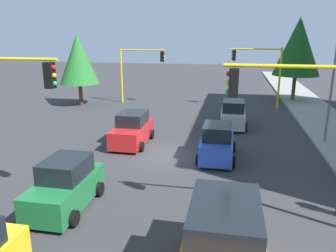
{
  "coord_description": "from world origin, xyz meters",
  "views": [
    {
      "loc": [
        17.18,
        3.31,
        6.62
      ],
      "look_at": [
        -1.89,
        -0.42,
        1.2
      ],
      "focal_mm": 35.15,
      "sensor_mm": 36.0,
      "label": 1
    }
  ],
  "objects_px": {
    "tree_opposite_side": "(78,59)",
    "street_lamp_curbside": "(335,75)",
    "tree_roadside_far": "(298,46)",
    "traffic_signal_far_right": "(139,65)",
    "car_red": "(132,130)",
    "traffic_signal_far_left": "(260,65)",
    "car_blue": "(217,143)",
    "car_silver": "(233,114)",
    "traffic_signal_near_left": "(305,114)",
    "car_green": "(65,186)"
  },
  "relations": [
    {
      "from": "tree_opposite_side",
      "to": "car_red",
      "type": "distance_m",
      "value": 13.73
    },
    {
      "from": "traffic_signal_far_right",
      "to": "traffic_signal_far_left",
      "type": "bearing_deg",
      "value": 90.0
    },
    {
      "from": "traffic_signal_near_left",
      "to": "tree_roadside_far",
      "type": "bearing_deg",
      "value": 171.04
    },
    {
      "from": "car_red",
      "to": "traffic_signal_near_left",
      "type": "bearing_deg",
      "value": 47.46
    },
    {
      "from": "traffic_signal_far_right",
      "to": "tree_opposite_side",
      "type": "xyz_separation_m",
      "value": [
        2.0,
        -5.36,
        0.59
      ]
    },
    {
      "from": "traffic_signal_far_right",
      "to": "car_silver",
      "type": "relative_size",
      "value": 1.29
    },
    {
      "from": "street_lamp_curbside",
      "to": "car_blue",
      "type": "height_order",
      "value": "street_lamp_curbside"
    },
    {
      "from": "traffic_signal_far_left",
      "to": "car_red",
      "type": "bearing_deg",
      "value": -34.03
    },
    {
      "from": "traffic_signal_near_left",
      "to": "car_blue",
      "type": "xyz_separation_m",
      "value": [
        -6.09,
        -3.04,
        -3.19
      ]
    },
    {
      "from": "traffic_signal_far_right",
      "to": "street_lamp_curbside",
      "type": "xyz_separation_m",
      "value": [
        10.39,
        14.84,
        0.56
      ]
    },
    {
      "from": "street_lamp_curbside",
      "to": "tree_roadside_far",
      "type": "xyz_separation_m",
      "value": [
        -14.39,
        0.3,
        1.14
      ]
    },
    {
      "from": "traffic_signal_near_left",
      "to": "car_silver",
      "type": "xyz_separation_m",
      "value": [
        -13.02,
        -2.23,
        -3.19
      ]
    },
    {
      "from": "traffic_signal_near_left",
      "to": "car_silver",
      "type": "bearing_deg",
      "value": -170.29
    },
    {
      "from": "traffic_signal_far_right",
      "to": "tree_roadside_far",
      "type": "bearing_deg",
      "value": 104.8
    },
    {
      "from": "street_lamp_curbside",
      "to": "car_red",
      "type": "distance_m",
      "value": 12.49
    },
    {
      "from": "traffic_signal_near_left",
      "to": "street_lamp_curbside",
      "type": "height_order",
      "value": "street_lamp_curbside"
    },
    {
      "from": "car_red",
      "to": "tree_opposite_side",
      "type": "bearing_deg",
      "value": -141.04
    },
    {
      "from": "car_red",
      "to": "car_silver",
      "type": "bearing_deg",
      "value": 131.02
    },
    {
      "from": "street_lamp_curbside",
      "to": "tree_opposite_side",
      "type": "height_order",
      "value": "street_lamp_curbside"
    },
    {
      "from": "traffic_signal_far_right",
      "to": "car_green",
      "type": "height_order",
      "value": "traffic_signal_far_right"
    },
    {
      "from": "tree_opposite_side",
      "to": "car_blue",
      "type": "height_order",
      "value": "tree_opposite_side"
    },
    {
      "from": "tree_roadside_far",
      "to": "car_silver",
      "type": "height_order",
      "value": "tree_roadside_far"
    },
    {
      "from": "traffic_signal_far_right",
      "to": "car_red",
      "type": "distance_m",
      "value": 13.01
    },
    {
      "from": "tree_roadside_far",
      "to": "car_blue",
      "type": "distance_m",
      "value": 19.71
    },
    {
      "from": "car_blue",
      "to": "car_red",
      "type": "bearing_deg",
      "value": -106.62
    },
    {
      "from": "tree_roadside_far",
      "to": "car_red",
      "type": "bearing_deg",
      "value": -36.66
    },
    {
      "from": "traffic_signal_far_left",
      "to": "car_blue",
      "type": "distance_m",
      "value": 14.55
    },
    {
      "from": "traffic_signal_near_left",
      "to": "car_red",
      "type": "relative_size",
      "value": 1.41
    },
    {
      "from": "tree_roadside_far",
      "to": "car_red",
      "type": "distance_m",
      "value": 20.86
    },
    {
      "from": "traffic_signal_far_left",
      "to": "tree_roadside_far",
      "type": "xyz_separation_m",
      "value": [
        -4.0,
        3.83,
        1.58
      ]
    },
    {
      "from": "traffic_signal_far_right",
      "to": "traffic_signal_near_left",
      "type": "height_order",
      "value": "traffic_signal_near_left"
    },
    {
      "from": "traffic_signal_far_right",
      "to": "traffic_signal_near_left",
      "type": "relative_size",
      "value": 0.92
    },
    {
      "from": "street_lamp_curbside",
      "to": "car_blue",
      "type": "bearing_deg",
      "value": -61.64
    },
    {
      "from": "tree_opposite_side",
      "to": "street_lamp_curbside",
      "type": "bearing_deg",
      "value": 67.45
    },
    {
      "from": "traffic_signal_far_right",
      "to": "car_red",
      "type": "height_order",
      "value": "traffic_signal_far_right"
    },
    {
      "from": "tree_roadside_far",
      "to": "car_silver",
      "type": "distance_m",
      "value": 13.34
    },
    {
      "from": "traffic_signal_near_left",
      "to": "traffic_signal_far_left",
      "type": "xyz_separation_m",
      "value": [
        -20.0,
        -0.04,
        -0.18
      ]
    },
    {
      "from": "car_blue",
      "to": "tree_roadside_far",
      "type": "bearing_deg",
      "value": 159.13
    },
    {
      "from": "traffic_signal_near_left",
      "to": "car_green",
      "type": "xyz_separation_m",
      "value": [
        0.41,
        -8.61,
        -3.19
      ]
    },
    {
      "from": "tree_opposite_side",
      "to": "car_red",
      "type": "height_order",
      "value": "tree_opposite_side"
    },
    {
      "from": "traffic_signal_near_left",
      "to": "car_red",
      "type": "xyz_separation_m",
      "value": [
        -7.67,
        -8.36,
        -3.19
      ]
    },
    {
      "from": "traffic_signal_far_left",
      "to": "car_silver",
      "type": "bearing_deg",
      "value": -17.36
    },
    {
      "from": "car_red",
      "to": "tree_roadside_far",
      "type": "bearing_deg",
      "value": 143.34
    },
    {
      "from": "tree_roadside_far",
      "to": "car_red",
      "type": "relative_size",
      "value": 2.03
    },
    {
      "from": "traffic_signal_far_right",
      "to": "tree_opposite_side",
      "type": "bearing_deg",
      "value": -69.53
    },
    {
      "from": "traffic_signal_far_right",
      "to": "car_blue",
      "type": "height_order",
      "value": "traffic_signal_far_right"
    },
    {
      "from": "street_lamp_curbside",
      "to": "car_red",
      "type": "bearing_deg",
      "value": -80.72
    },
    {
      "from": "traffic_signal_far_right",
      "to": "car_silver",
      "type": "xyz_separation_m",
      "value": [
        6.98,
        9.13,
        -2.89
      ]
    },
    {
      "from": "traffic_signal_far_right",
      "to": "traffic_signal_near_left",
      "type": "xyz_separation_m",
      "value": [
        20.0,
        11.36,
        0.3
      ]
    },
    {
      "from": "car_green",
      "to": "car_silver",
      "type": "height_order",
      "value": "same"
    }
  ]
}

